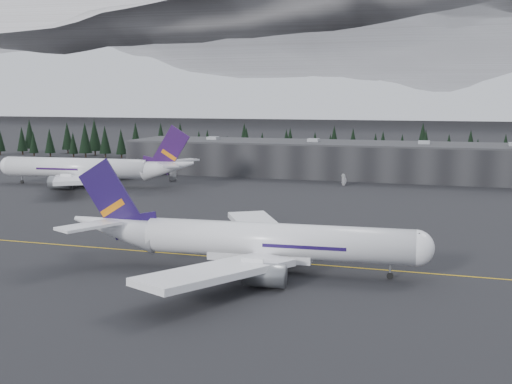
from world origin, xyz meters
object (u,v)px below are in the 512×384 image
(jet_parked, at_px, (93,169))
(gse_vehicle_a, at_px, (173,179))
(jet_main, at_px, (245,240))
(gse_vehicle_b, at_px, (344,184))
(terminal, at_px, (340,159))

(jet_parked, relative_size, gse_vehicle_a, 12.74)
(jet_main, bearing_deg, gse_vehicle_b, 86.60)
(terminal, height_order, gse_vehicle_b, terminal)
(jet_main, distance_m, jet_parked, 115.87)
(terminal, distance_m, gse_vehicle_a, 61.97)
(jet_parked, height_order, gse_vehicle_b, jet_parked)
(terminal, bearing_deg, gse_vehicle_a, -148.70)
(jet_parked, distance_m, gse_vehicle_a, 27.58)
(terminal, distance_m, jet_main, 134.09)
(jet_parked, relative_size, gse_vehicle_b, 17.28)
(jet_main, relative_size, gse_vehicle_b, 15.74)
(jet_parked, xyz_separation_m, gse_vehicle_a, (20.26, 18.03, -4.98))
(jet_main, height_order, jet_parked, jet_parked)
(terminal, height_order, jet_main, jet_main)
(terminal, height_order, jet_parked, jet_parked)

